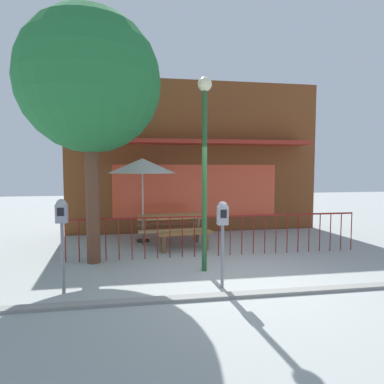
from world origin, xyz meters
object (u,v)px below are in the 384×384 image
at_px(picnic_table_left, 170,221).
at_px(patio_bench, 185,237).
at_px(street_tree, 90,83).
at_px(parking_meter_near, 223,221).
at_px(street_lamp, 205,146).
at_px(patio_umbrella, 142,166).
at_px(parking_meter_far, 62,221).

distance_m(picnic_table_left, patio_bench, 1.03).
bearing_deg(patio_bench, street_tree, -161.33).
relative_size(parking_meter_near, street_tree, 0.28).
xyz_separation_m(picnic_table_left, patio_bench, (0.30, -0.95, -0.26)).
bearing_deg(street_tree, patio_bench, 18.67).
height_order(parking_meter_near, street_lamp, street_lamp).
relative_size(patio_umbrella, parking_meter_far, 1.49).
relative_size(patio_bench, street_lamp, 0.37).
height_order(patio_umbrella, street_tree, street_tree).
bearing_deg(parking_meter_near, picnic_table_left, 99.01).
relative_size(patio_umbrella, parking_meter_near, 1.55).
bearing_deg(patio_bench, parking_meter_near, -84.05).
xyz_separation_m(patio_bench, street_lamp, (0.16, -1.69, 2.17)).
distance_m(patio_bench, parking_meter_near, 2.80).
relative_size(street_tree, street_lamp, 1.41).
xyz_separation_m(patio_bench, parking_meter_near, (0.28, -2.66, 0.82)).
relative_size(parking_meter_near, parking_meter_far, 0.96).
height_order(patio_bench, street_tree, street_tree).
bearing_deg(picnic_table_left, street_tree, -137.75).
bearing_deg(patio_bench, picnic_table_left, 107.24).
bearing_deg(patio_umbrella, street_tree, -119.96).
height_order(patio_umbrella, parking_meter_far, patio_umbrella).
distance_m(patio_umbrella, parking_meter_near, 4.18).
xyz_separation_m(picnic_table_left, street_tree, (-1.84, -1.67, 3.28)).
height_order(picnic_table_left, street_lamp, street_lamp).
relative_size(parking_meter_far, street_tree, 0.29).
bearing_deg(patio_umbrella, patio_bench, -48.93).
xyz_separation_m(parking_meter_near, street_lamp, (-0.12, 0.97, 1.36)).
bearing_deg(picnic_table_left, patio_umbrella, 162.24).
height_order(picnic_table_left, parking_meter_far, parking_meter_far).
xyz_separation_m(patio_bench, parking_meter_far, (-2.40, -2.48, 0.87)).
bearing_deg(street_tree, parking_meter_far, -98.32).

